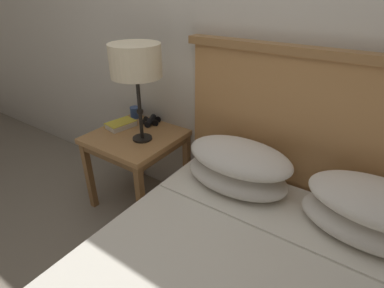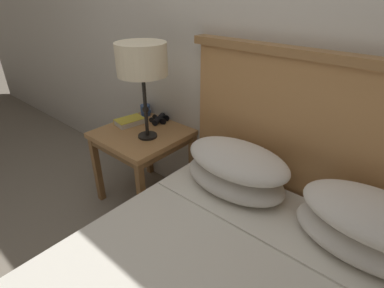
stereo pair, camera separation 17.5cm
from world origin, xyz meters
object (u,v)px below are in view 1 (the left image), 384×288
object	(u,v)px
coffee_mug	(135,112)
table_lamp	(136,62)
nightstand	(137,144)
binoculars_pair	(151,121)
book_on_nightstand	(121,124)

from	to	relation	value
coffee_mug	table_lamp	bearing A→B (deg)	-39.45
nightstand	binoculars_pair	xyz separation A→B (m)	(-0.03, 0.20, 0.10)
nightstand	binoculars_pair	bearing A→B (deg)	98.94
coffee_mug	binoculars_pair	bearing A→B (deg)	-6.78
book_on_nightstand	nightstand	bearing A→B (deg)	-8.47
table_lamp	nightstand	bearing A→B (deg)	162.24
nightstand	book_on_nightstand	distance (m)	0.20
book_on_nightstand	coffee_mug	world-z (taller)	coffee_mug
nightstand	table_lamp	world-z (taller)	table_lamp
table_lamp	binoculars_pair	distance (m)	0.56
binoculars_pair	coffee_mug	size ratio (longest dim) A/B	1.59
book_on_nightstand	binoculars_pair	bearing A→B (deg)	50.52
nightstand	coffee_mug	distance (m)	0.32
nightstand	binoculars_pair	world-z (taller)	binoculars_pair
nightstand	book_on_nightstand	xyz separation A→B (m)	(-0.17, 0.03, 0.10)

